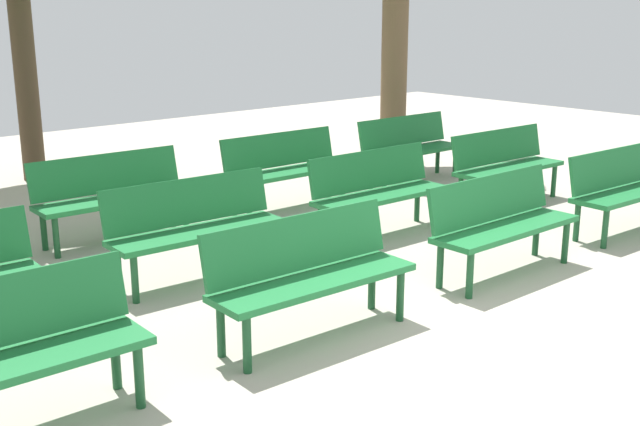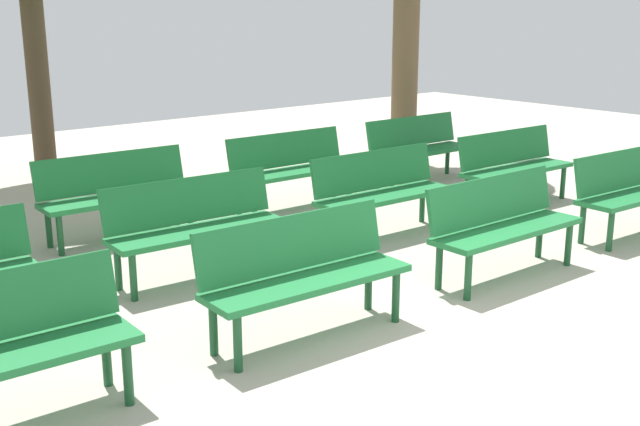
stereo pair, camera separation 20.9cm
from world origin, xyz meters
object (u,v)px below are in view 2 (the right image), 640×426
object	(u,v)px
bench_r1_c1	(195,222)
bench_r0_c3	(632,187)
bench_r0_c1	(303,269)
bench_r2_c3	(418,145)
bench_r0_c2	(502,220)
bench_r2_c1	(117,190)
bench_r2_c2	(292,165)
bench_r1_c3	(513,163)
bench_r1_c2	(381,188)

from	to	relation	value
bench_r1_c1	bench_r0_c3	bearing A→B (deg)	-18.95
bench_r0_c1	bench_r2_c3	distance (m)	5.33
bench_r0_c2	bench_r0_c1	bearing A→B (deg)	178.22
bench_r0_c3	bench_r2_c3	bearing A→B (deg)	90.81
bench_r0_c1	bench_r2_c1	bearing A→B (deg)	91.20
bench_r2_c2	bench_r2_c3	world-z (taller)	same
bench_r1_c1	bench_r1_c3	size ratio (longest dim) A/B	1.01
bench_r0_c3	bench_r1_c2	distance (m)	2.62
bench_r2_c1	bench_r2_c2	xyz separation A→B (m)	(2.17, -0.13, 0.00)
bench_r0_c1	bench_r1_c2	size ratio (longest dim) A/B	1.00
bench_r0_c2	bench_r1_c1	bearing A→B (deg)	141.87
bench_r1_c1	bench_r0_c2	bearing A→B (deg)	-35.26
bench_r1_c3	bench_r2_c1	size ratio (longest dim) A/B	1.00
bench_r1_c3	bench_r1_c1	bearing A→B (deg)	-179.93
bench_r0_c3	bench_r2_c3	distance (m)	3.17
bench_r1_c1	bench_r1_c2	distance (m)	2.17
bench_r2_c2	bench_r0_c2	bearing A→B (deg)	-90.30
bench_r1_c1	bench_r1_c2	world-z (taller)	same
bench_r1_c1	bench_r2_c1	size ratio (longest dim) A/B	1.01
bench_r0_c1	bench_r2_c2	xyz separation A→B (m)	(2.26, 3.03, 0.00)
bench_r0_c3	bench_r2_c3	size ratio (longest dim) A/B	1.01
bench_r1_c1	bench_r2_c1	world-z (taller)	same
bench_r2_c3	bench_r0_c3	bearing A→B (deg)	-91.31
bench_r0_c2	bench_r1_c2	world-z (taller)	same
bench_r1_c2	bench_r2_c2	world-z (taller)	same
bench_r0_c1	bench_r2_c3	world-z (taller)	same
bench_r0_c1	bench_r0_c2	size ratio (longest dim) A/B	1.01
bench_r0_c1	bench_r2_c2	size ratio (longest dim) A/B	1.01
bench_r0_c1	bench_r1_c3	bearing A→B (deg)	20.88
bench_r0_c1	bench_r0_c3	distance (m)	4.28
bench_r1_c1	bench_r1_c3	world-z (taller)	same
bench_r1_c3	bench_r2_c1	xyz separation A→B (m)	(-4.30, 1.73, 0.00)
bench_r2_c2	bench_r0_c3	bearing A→B (deg)	-56.39
bench_r0_c2	bench_r1_c1	world-z (taller)	same
bench_r1_c2	bench_r0_c1	bearing A→B (deg)	-144.47
bench_r0_c1	bench_r2_c1	xyz separation A→B (m)	(0.09, 3.16, 0.00)
bench_r0_c1	bench_r1_c3	distance (m)	4.62
bench_r0_c2	bench_r1_c3	distance (m)	2.70
bench_r2_c3	bench_r1_c1	bearing A→B (deg)	-161.03
bench_r0_c3	bench_r2_c1	xyz separation A→B (m)	(-4.18, 3.33, 0.00)
bench_r0_c3	bench_r2_c2	size ratio (longest dim) A/B	1.01
bench_r0_c3	bench_r1_c1	world-z (taller)	same
bench_r2_c1	bench_r1_c2	bearing A→B (deg)	-35.29
bench_r2_c1	bench_r2_c3	xyz separation A→B (m)	(4.31, -0.16, 0.00)
bench_r2_c1	bench_r2_c3	size ratio (longest dim) A/B	1.01
bench_r0_c2	bench_r2_c2	distance (m)	3.14
bench_r1_c1	bench_r1_c2	bearing A→B (deg)	0.97
bench_r1_c1	bench_r2_c3	xyz separation A→B (m)	(4.33, 1.40, 0.00)
bench_r1_c3	bench_r0_c1	bearing A→B (deg)	-159.67
bench_r2_c1	bench_r1_c3	bearing A→B (deg)	-19.32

